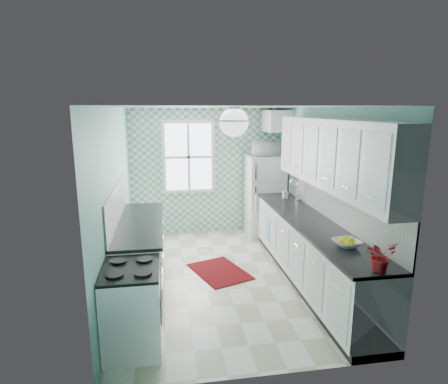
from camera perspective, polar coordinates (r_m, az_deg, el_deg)
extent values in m
cube|color=silver|center=(5.80, -0.10, -12.79)|extent=(3.00, 4.40, 0.02)
cube|color=white|center=(5.25, -0.11, 12.94)|extent=(3.00, 4.40, 0.02)
cube|color=#6BADA1|center=(7.54, -2.73, 3.18)|extent=(3.00, 0.02, 2.50)
cube|color=#6BADA1|center=(3.32, 5.95, -9.17)|extent=(3.00, 0.02, 2.50)
cube|color=#6BADA1|center=(5.37, -16.24, -1.14)|extent=(0.02, 4.40, 2.50)
cube|color=#6BADA1|center=(5.81, 14.76, -0.03)|extent=(0.02, 4.40, 2.50)
cube|color=#67AC94|center=(7.52, -2.72, 3.15)|extent=(3.00, 0.01, 2.50)
cube|color=white|center=(7.42, -5.42, 5.33)|extent=(1.04, 0.05, 1.44)
cube|color=white|center=(7.40, -5.41, 5.31)|extent=(0.90, 0.02, 1.30)
cube|color=white|center=(5.46, 16.19, -1.51)|extent=(0.02, 3.60, 0.51)
cube|color=white|center=(5.31, -16.06, -1.90)|extent=(0.02, 2.15, 0.51)
cube|color=white|center=(5.10, 16.06, 5.59)|extent=(0.33, 3.20, 0.90)
cube|color=white|center=(7.33, 7.86, 10.67)|extent=(0.40, 0.74, 0.40)
cylinder|color=silver|center=(4.46, 1.53, 12.62)|extent=(0.14, 0.14, 0.04)
cylinder|color=silver|center=(4.46, 1.53, 11.72)|extent=(0.02, 0.02, 0.12)
sphere|color=white|center=(4.46, 1.52, 10.56)|extent=(0.34, 0.34, 0.34)
cube|color=white|center=(5.57, 13.01, -9.10)|extent=(0.60, 3.60, 0.90)
cube|color=black|center=(5.41, 13.10, -4.48)|extent=(0.63, 3.60, 0.04)
cube|color=white|center=(5.51, -12.57, -9.34)|extent=(0.60, 2.15, 0.90)
cube|color=black|center=(5.35, -12.65, -4.65)|extent=(0.63, 2.15, 0.04)
cube|color=white|center=(7.42, 6.22, -0.59)|extent=(0.69, 0.66, 1.59)
cube|color=silver|center=(7.03, 7.00, 1.71)|extent=(0.68, 0.01, 0.02)
cube|color=silver|center=(6.91, 4.87, 3.18)|extent=(0.03, 0.03, 0.30)
cube|color=silver|center=(7.03, 4.78, -1.31)|extent=(0.03, 0.03, 0.54)
cube|color=white|center=(4.19, -13.73, -16.77)|extent=(0.57, 0.73, 0.86)
cube|color=black|center=(4.00, -14.05, -11.37)|extent=(0.57, 0.73, 0.03)
cube|color=black|center=(4.15, -9.60, -16.05)|extent=(0.01, 0.48, 0.29)
cube|color=silver|center=(6.41, 9.56, -1.66)|extent=(0.51, 0.43, 0.12)
cylinder|color=silver|center=(6.43, 11.18, 0.14)|extent=(0.02, 0.02, 0.30)
torus|color=silver|center=(6.37, 10.64, 1.79)|extent=(0.16, 0.02, 0.16)
cube|color=maroon|center=(5.93, -0.66, -12.01)|extent=(0.99, 1.16, 0.02)
cube|color=#5AC0A7|center=(6.47, 6.69, -5.49)|extent=(0.03, 0.26, 0.39)
imported|color=white|center=(4.52, 18.19, -7.43)|extent=(0.34, 0.34, 0.08)
imported|color=#BD3722|center=(3.94, 22.76, -8.98)|extent=(0.31, 0.28, 0.31)
imported|color=#87AFBD|center=(6.63, 9.32, -0.18)|extent=(0.09, 0.09, 0.19)
imported|color=silver|center=(7.27, 6.39, 6.58)|extent=(0.49, 0.34, 0.27)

